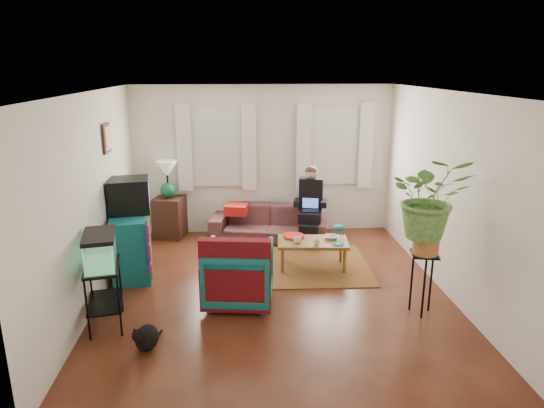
{
  "coord_description": "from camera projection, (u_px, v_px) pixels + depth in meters",
  "views": [
    {
      "loc": [
        -0.47,
        -5.87,
        2.9
      ],
      "look_at": [
        0.0,
        0.4,
        1.1
      ],
      "focal_mm": 32.0,
      "sensor_mm": 36.0,
      "label": 1
    }
  ],
  "objects": [
    {
      "name": "floor",
      "position": [
        274.0,
        291.0,
        6.46
      ],
      "size": [
        4.5,
        5.0,
        0.01
      ],
      "primitive_type": "cube",
      "color": "#4F2B14",
      "rests_on": "ground"
    },
    {
      "name": "ceiling",
      "position": [
        275.0,
        92.0,
        5.75
      ],
      "size": [
        4.5,
        5.0,
        0.01
      ],
      "primitive_type": "cube",
      "color": "white",
      "rests_on": "wall_back"
    },
    {
      "name": "wall_back",
      "position": [
        263.0,
        160.0,
        8.5
      ],
      "size": [
        4.5,
        0.01,
        2.6
      ],
      "primitive_type": "cube",
      "color": "silver",
      "rests_on": "floor"
    },
    {
      "name": "wall_front",
      "position": [
        300.0,
        283.0,
        3.71
      ],
      "size": [
        4.5,
        0.01,
        2.6
      ],
      "primitive_type": "cube",
      "color": "silver",
      "rests_on": "floor"
    },
    {
      "name": "wall_left",
      "position": [
        92.0,
        201.0,
        5.94
      ],
      "size": [
        0.01,
        5.0,
        2.6
      ],
      "primitive_type": "cube",
      "color": "silver",
      "rests_on": "floor"
    },
    {
      "name": "wall_right",
      "position": [
        448.0,
        194.0,
        6.26
      ],
      "size": [
        0.01,
        5.0,
        2.6
      ],
      "primitive_type": "cube",
      "color": "silver",
      "rests_on": "floor"
    },
    {
      "name": "window_left",
      "position": [
        217.0,
        147.0,
        8.35
      ],
      "size": [
        1.08,
        0.04,
        1.38
      ],
      "primitive_type": "cube",
      "color": "white",
      "rests_on": "wall_back"
    },
    {
      "name": "window_right",
      "position": [
        334.0,
        145.0,
        8.5
      ],
      "size": [
        1.08,
        0.04,
        1.38
      ],
      "primitive_type": "cube",
      "color": "white",
      "rests_on": "wall_back"
    },
    {
      "name": "curtains_left",
      "position": [
        217.0,
        148.0,
        8.28
      ],
      "size": [
        1.36,
        0.06,
        1.5
      ],
      "primitive_type": "cube",
      "color": "white",
      "rests_on": "wall_back"
    },
    {
      "name": "curtains_right",
      "position": [
        335.0,
        146.0,
        8.42
      ],
      "size": [
        1.36,
        0.06,
        1.5
      ],
      "primitive_type": "cube",
      "color": "white",
      "rests_on": "wall_back"
    },
    {
      "name": "picture_frame",
      "position": [
        107.0,
        138.0,
        6.58
      ],
      "size": [
        0.04,
        0.32,
        0.4
      ],
      "primitive_type": "cube",
      "color": "#3D2616",
      "rests_on": "wall_left"
    },
    {
      "name": "area_rug",
      "position": [
        301.0,
        265.0,
        7.28
      ],
      "size": [
        2.05,
        1.66,
        0.01
      ],
      "primitive_type": "cube",
      "rotation": [
        0.0,
        0.0,
        -0.03
      ],
      "color": "brown",
      "rests_on": "floor"
    },
    {
      "name": "sofa",
      "position": [
        269.0,
        218.0,
        8.32
      ],
      "size": [
        2.08,
        1.17,
        0.77
      ],
      "primitive_type": "imported",
      "rotation": [
        0.0,
        0.0,
        -0.21
      ],
      "color": "brown",
      "rests_on": "floor"
    },
    {
      "name": "seated_person",
      "position": [
        310.0,
        208.0,
        8.18
      ],
      "size": [
        0.61,
        0.69,
        1.17
      ],
      "primitive_type": null,
      "rotation": [
        0.0,
        0.0,
        -0.21
      ],
      "color": "black",
      "rests_on": "sofa"
    },
    {
      "name": "side_table",
      "position": [
        170.0,
        217.0,
        8.45
      ],
      "size": [
        0.58,
        0.58,
        0.71
      ],
      "primitive_type": "cube",
      "rotation": [
        0.0,
        0.0,
        -0.21
      ],
      "color": "#3D2417",
      "rests_on": "floor"
    },
    {
      "name": "table_lamp",
      "position": [
        168.0,
        180.0,
        8.27
      ],
      "size": [
        0.43,
        0.43,
        0.65
      ],
      "primitive_type": null,
      "rotation": [
        0.0,
        0.0,
        -0.21
      ],
      "color": "white",
      "rests_on": "side_table"
    },
    {
      "name": "dresser",
      "position": [
        131.0,
        244.0,
        6.89
      ],
      "size": [
        0.66,
        1.07,
        0.9
      ],
      "primitive_type": "cube",
      "rotation": [
        0.0,
        0.0,
        0.17
      ],
      "color": "#125A71",
      "rests_on": "floor"
    },
    {
      "name": "crt_tv",
      "position": [
        129.0,
        195.0,
        6.8
      ],
      "size": [
        0.63,
        0.59,
        0.48
      ],
      "primitive_type": "cube",
      "rotation": [
        0.0,
        0.0,
        0.17
      ],
      "color": "black",
      "rests_on": "dresser"
    },
    {
      "name": "aquarium_stand",
      "position": [
        105.0,
        296.0,
        5.52
      ],
      "size": [
        0.49,
        0.72,
        0.74
      ],
      "primitive_type": "cube",
      "rotation": [
        0.0,
        0.0,
        0.2
      ],
      "color": "black",
      "rests_on": "floor"
    },
    {
      "name": "aquarium",
      "position": [
        100.0,
        249.0,
        5.37
      ],
      "size": [
        0.44,
        0.66,
        0.39
      ],
      "primitive_type": "cube",
      "rotation": [
        0.0,
        0.0,
        0.2
      ],
      "color": "#7FD899",
      "rests_on": "aquarium_stand"
    },
    {
      "name": "black_cat",
      "position": [
        147.0,
        335.0,
        5.11
      ],
      "size": [
        0.35,
        0.43,
        0.32
      ],
      "primitive_type": "ellipsoid",
      "rotation": [
        0.0,
        0.0,
        -0.33
      ],
      "color": "black",
      "rests_on": "floor"
    },
    {
      "name": "armchair",
      "position": [
        239.0,
        270.0,
        6.08
      ],
      "size": [
        0.92,
        0.87,
        0.84
      ],
      "primitive_type": "imported",
      "rotation": [
        0.0,
        0.0,
        3.01
      ],
      "color": "#114F67",
      "rests_on": "floor"
    },
    {
      "name": "serape_throw",
      "position": [
        235.0,
        268.0,
        5.72
      ],
      "size": [
        0.87,
        0.31,
        0.7
      ],
      "primitive_type": "cube",
      "rotation": [
        0.0,
        0.0,
        -0.13
      ],
      "color": "#9E0A0A",
      "rests_on": "armchair"
    },
    {
      "name": "coffee_table",
      "position": [
        312.0,
        254.0,
        7.17
      ],
      "size": [
        1.07,
        0.65,
        0.42
      ],
      "primitive_type": "cube",
      "rotation": [
        0.0,
        0.0,
        -0.09
      ],
      "color": "brown",
      "rests_on": "floor"
    },
    {
      "name": "cup_a",
      "position": [
        297.0,
        240.0,
        7.02
      ],
      "size": [
        0.13,
        0.13,
        0.09
      ],
      "primitive_type": "imported",
      "rotation": [
        0.0,
        0.0,
        -0.09
      ],
      "color": "white",
      "rests_on": "coffee_table"
    },
    {
      "name": "cup_b",
      "position": [
        317.0,
        242.0,
        6.94
      ],
      "size": [
        0.1,
        0.1,
        0.09
      ],
      "primitive_type": "imported",
      "rotation": [
        0.0,
        0.0,
        -0.09
      ],
      "color": "beige",
      "rests_on": "coffee_table"
    },
    {
      "name": "bowl",
      "position": [
        331.0,
        237.0,
        7.19
      ],
      "size": [
        0.22,
        0.22,
        0.05
      ],
      "primitive_type": "imported",
      "rotation": [
        0.0,
        0.0,
        -0.09
      ],
      "color": "white",
      "rests_on": "coffee_table"
    },
    {
      "name": "snack_tray",
      "position": [
        294.0,
        236.0,
        7.25
      ],
      "size": [
        0.34,
        0.34,
        0.04
      ],
      "primitive_type": "cylinder",
      "rotation": [
        0.0,
        0.0,
        -0.09
      ],
      "color": "#B21414",
      "rests_on": "coffee_table"
    },
    {
      "name": "birdcage",
      "position": [
        338.0,
        235.0,
        6.93
      ],
      "size": [
        0.18,
        0.18,
        0.3
      ],
      "primitive_type": null,
      "rotation": [
        0.0,
        0.0,
        -0.09
      ],
      "color": "#115B6B",
      "rests_on": "coffee_table"
    },
    {
      "name": "plant_stand",
      "position": [
        422.0,
        283.0,
        5.8
      ],
      "size": [
        0.39,
        0.39,
        0.77
      ],
      "primitive_type": "cube",
      "rotation": [
        0.0,
        0.0,
        -0.21
      ],
      "color": "black",
      "rests_on": "floor"
    },
    {
      "name": "potted_plant",
      "position": [
        429.0,
        210.0,
        5.55
      ],
      "size": [
        1.02,
        0.93,
        0.98
      ],
      "primitive_type": "imported",
      "rotation": [
        0.0,
        0.0,
        -0.21
      ],
      "color": "#599947",
      "rests_on": "plant_stand"
    }
  ]
}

